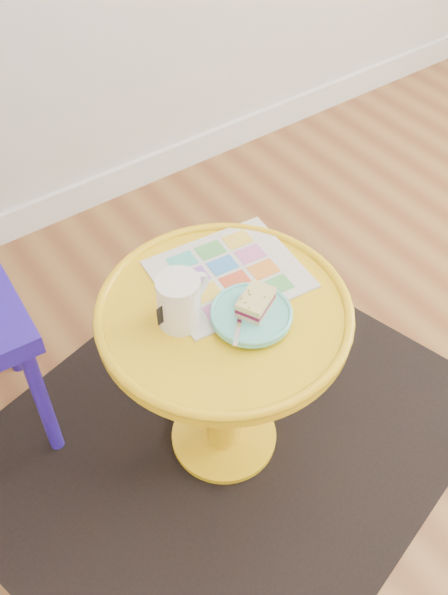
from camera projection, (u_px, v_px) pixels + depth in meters
room_walls at (101, 450)px, 1.76m from camera, size 4.00×4.00×4.00m
rug at (224, 437)px, 1.85m from camera, size 1.53×1.39×0.01m
side_table at (224, 352)px, 1.57m from camera, size 0.57×0.57×0.54m
newspaper at (229, 274)px, 1.53m from camera, size 0.35×0.31×0.01m
mug at (180, 299)px, 1.39m from camera, size 0.13×0.09×0.12m
plate at (251, 315)px, 1.43m from camera, size 0.18×0.18×0.02m
cake_slice at (256, 302)px, 1.41m from camera, size 0.10×0.09×0.04m
fork at (240, 318)px, 1.41m from camera, size 0.11×0.11×0.00m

